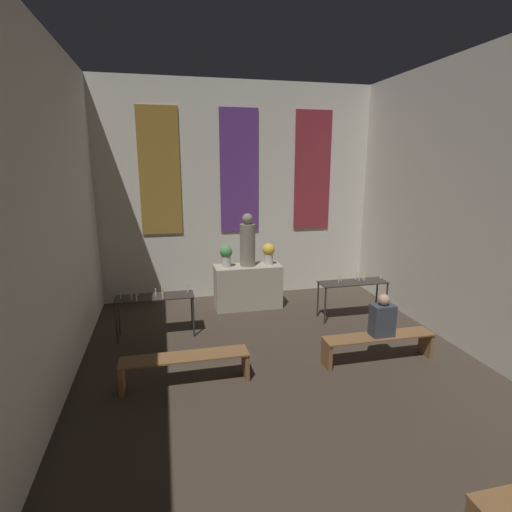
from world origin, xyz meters
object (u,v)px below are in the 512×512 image
object	(u,v)px
candle_rack_left	(155,301)
pew_back_right	(378,342)
candle_rack_right	(353,286)
altar	(248,286)
statue	(248,242)
pew_back_left	(185,364)
person_seated	(382,318)
flower_vase_left	(226,255)
flower_vase_right	(269,253)

from	to	relation	value
candle_rack_left	pew_back_right	xyz separation A→B (m)	(3.49, -1.80, -0.35)
candle_rack_right	pew_back_right	world-z (taller)	candle_rack_right
candle_rack_left	pew_back_right	bearing A→B (deg)	-27.30
candle_rack_left	pew_back_right	size ratio (longest dim) A/B	0.77
altar	pew_back_right	world-z (taller)	altar
statue	candle_rack_left	world-z (taller)	statue
statue	pew_back_left	xyz separation A→B (m)	(-1.53, -2.90, -1.14)
candle_rack_left	candle_rack_right	world-z (taller)	candle_rack_left
statue	candle_rack_right	size ratio (longest dim) A/B	0.81
candle_rack_left	person_seated	distance (m)	3.97
person_seated	candle_rack_right	bearing A→B (deg)	77.78
altar	statue	bearing A→B (deg)	90.00
statue	person_seated	size ratio (longest dim) A/B	1.65
altar	statue	xyz separation A→B (m)	(0.00, 0.00, 0.99)
candle_rack_left	person_seated	xyz separation A→B (m)	(3.53, -1.80, 0.07)
flower_vase_left	candle_rack_left	bearing A→B (deg)	-143.71
flower_vase_right	candle_rack_right	world-z (taller)	flower_vase_right
statue	flower_vase_left	xyz separation A→B (m)	(-0.47, 0.00, -0.25)
person_seated	flower_vase_left	bearing A→B (deg)	125.18
person_seated	statue	bearing A→B (deg)	118.49
pew_back_right	pew_back_left	bearing A→B (deg)	180.00
pew_back_left	person_seated	bearing A→B (deg)	0.00
flower_vase_right	statue	bearing A→B (deg)	180.00
flower_vase_right	candle_rack_right	distance (m)	1.93
statue	pew_back_left	size ratio (longest dim) A/B	0.62
candle_rack_right	pew_back_right	bearing A→B (deg)	-103.46
candle_rack_left	flower_vase_right	bearing A→B (deg)	24.25
person_seated	pew_back_left	bearing A→B (deg)	-180.00
statue	pew_back_left	bearing A→B (deg)	-117.86
altar	candle_rack_left	distance (m)	2.25
altar	flower_vase_right	size ratio (longest dim) A/B	3.10
candle_rack_right	pew_back_right	size ratio (longest dim) A/B	0.77
statue	pew_back_right	bearing A→B (deg)	-62.14
candle_rack_right	pew_back_left	world-z (taller)	candle_rack_right
flower_vase_right	pew_back_left	distance (m)	3.63
statue	person_seated	world-z (taller)	statue
altar	candle_rack_right	distance (m)	2.25
altar	pew_back_right	size ratio (longest dim) A/B	0.79
statue	person_seated	bearing A→B (deg)	-61.51
pew_back_right	candle_rack_left	bearing A→B (deg)	152.70
candle_rack_left	person_seated	size ratio (longest dim) A/B	2.02
flower_vase_right	pew_back_right	world-z (taller)	flower_vase_right
statue	altar	bearing A→B (deg)	-90.00
flower_vase_left	candle_rack_right	distance (m)	2.72
candle_rack_left	pew_back_right	world-z (taller)	candle_rack_left
altar	flower_vase_left	world-z (taller)	flower_vase_left
flower_vase_right	candle_rack_left	bearing A→B (deg)	-155.75
pew_back_left	person_seated	xyz separation A→B (m)	(3.10, 0.00, 0.42)
altar	candle_rack_left	size ratio (longest dim) A/B	1.03
candle_rack_right	statue	bearing A→B (deg)	150.92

